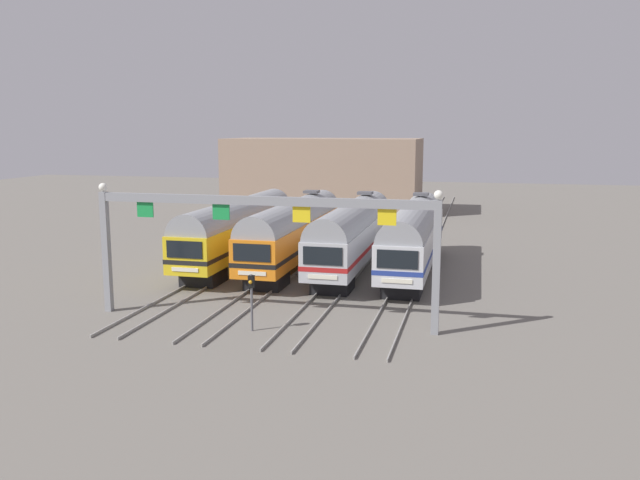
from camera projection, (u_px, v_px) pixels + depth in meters
ground_plane at (323, 268)px, 46.89m from camera, size 160.00×160.00×0.00m
track_bed at (364, 232)px, 63.16m from camera, size 14.19×70.00×0.15m
commuter_train_yellow at (238, 228)px, 47.91m from camera, size 2.88×18.06×4.77m
commuter_train_orange at (294, 230)px, 46.93m from camera, size 2.88×18.06×5.05m
commuter_train_stainless at (353, 232)px, 45.95m from camera, size 2.88×18.06×5.05m
commuter_train_silver at (414, 234)px, 44.96m from camera, size 2.88×18.06×5.05m
catenary_gantry at (261, 223)px, 33.09m from camera, size 17.93×0.44×6.97m
yard_signal_mast at (251, 292)px, 32.11m from camera, size 0.28×0.35×2.83m
maintenance_building at (324, 175)px, 79.29m from camera, size 22.80×10.00×8.63m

